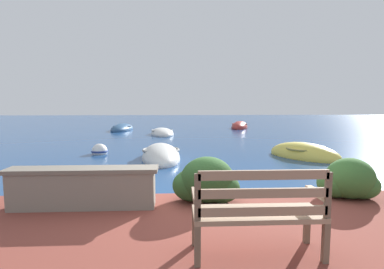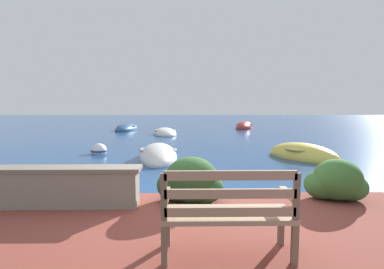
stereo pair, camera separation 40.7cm
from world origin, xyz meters
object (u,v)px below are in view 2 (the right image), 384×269
at_px(park_bench, 228,211).
at_px(mooring_buoy, 99,151).
at_px(rowboat_outer, 127,129).
at_px(rowboat_distant, 244,127).
at_px(rowboat_far, 165,133).
at_px(rowboat_nearest, 158,157).
at_px(rowboat_mid, 303,156).

height_order(park_bench, mooring_buoy, park_bench).
bearing_deg(rowboat_outer, rowboat_distant, -72.02).
relative_size(rowboat_outer, mooring_buoy, 5.01).
bearing_deg(rowboat_far, rowboat_outer, 34.87).
distance_m(rowboat_nearest, rowboat_mid, 4.66).
bearing_deg(mooring_buoy, rowboat_nearest, -26.52).
height_order(park_bench, rowboat_mid, park_bench).
bearing_deg(park_bench, rowboat_nearest, 105.07).
bearing_deg(mooring_buoy, rowboat_distant, 55.69).
bearing_deg(mooring_buoy, rowboat_outer, 95.43).
height_order(park_bench, rowboat_nearest, park_bench).
distance_m(park_bench, rowboat_outer, 17.43).
bearing_deg(rowboat_outer, rowboat_mid, -134.18).
xyz_separation_m(rowboat_nearest, rowboat_distant, (4.97, 11.60, 0.00)).
bearing_deg(rowboat_far, park_bench, 176.27).
relative_size(rowboat_mid, rowboat_outer, 0.93).
relative_size(rowboat_far, rowboat_distant, 1.04).
bearing_deg(rowboat_nearest, mooring_buoy, -122.16).
bearing_deg(rowboat_nearest, rowboat_outer, -169.01).
relative_size(rowboat_nearest, rowboat_far, 0.95).
height_order(rowboat_distant, mooring_buoy, rowboat_distant).
height_order(rowboat_nearest, rowboat_distant, rowboat_distant).
bearing_deg(rowboat_mid, rowboat_distant, 145.34).
distance_m(rowboat_nearest, rowboat_far, 7.58).
bearing_deg(park_bench, rowboat_distant, 82.30).
bearing_deg(rowboat_mid, rowboat_nearest, -122.46).
bearing_deg(rowboat_outer, park_bench, -156.61).
height_order(rowboat_far, rowboat_outer, rowboat_outer).
relative_size(rowboat_nearest, rowboat_distant, 0.99).
bearing_deg(rowboat_far, rowboat_distant, -63.09).
distance_m(rowboat_nearest, mooring_buoy, 2.46).
bearing_deg(park_bench, rowboat_outer, 108.28).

